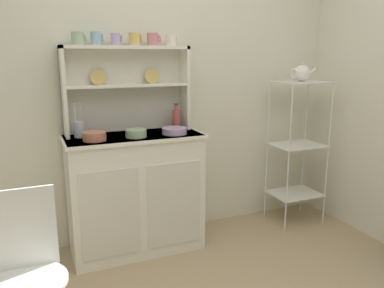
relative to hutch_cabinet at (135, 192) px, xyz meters
name	(u,v)px	position (x,y,z in m)	size (l,w,h in m)	color
wall_back	(148,81)	(0.20, 0.26, 0.80)	(3.84, 0.05, 2.50)	silver
hutch_cabinet	(135,192)	(0.00, 0.00, 0.00)	(0.98, 0.45, 0.88)	white
hutch_shelf_unit	(126,82)	(0.00, 0.16, 0.80)	(0.91, 0.18, 0.62)	silver
bakers_rack	(298,140)	(1.41, -0.05, 0.28)	(0.42, 0.33, 1.23)	silver
wire_chair	(25,263)	(-0.75, -0.89, 0.06)	(0.36, 0.36, 0.85)	white
cup_sage_0	(78,38)	(-0.33, 0.12, 1.10)	(0.10, 0.08, 0.09)	#9EB78E
cup_sky_1	(96,38)	(-0.21, 0.12, 1.10)	(0.08, 0.07, 0.09)	#8EB2D1
cup_lilac_2	(116,39)	(-0.07, 0.12, 1.10)	(0.08, 0.07, 0.08)	#B79ECC
cup_gold_3	(135,39)	(0.06, 0.12, 1.10)	(0.09, 0.08, 0.09)	#DBB760
cup_rose_4	(153,39)	(0.20, 0.12, 1.10)	(0.10, 0.08, 0.09)	#D17A84
cup_cream_5	(171,40)	(0.34, 0.12, 1.10)	(0.09, 0.08, 0.08)	silver
bowl_mixing_large	(94,136)	(-0.29, -0.07, 0.46)	(0.16, 0.16, 0.06)	#C67556
bowl_floral_medium	(136,133)	(0.00, -0.07, 0.46)	(0.15, 0.15, 0.06)	#9EB78E
bowl_cream_small	(174,131)	(0.29, -0.07, 0.45)	(0.18, 0.18, 0.05)	#B79ECC
jam_bottle	(176,119)	(0.36, 0.09, 0.51)	(0.06, 0.06, 0.20)	#B74C47
utensil_jar	(79,129)	(-0.36, 0.08, 0.49)	(0.08, 0.08, 0.24)	#B2B7C6
porcelain_teapot	(302,73)	(1.41, -0.05, 0.84)	(0.22, 0.13, 0.15)	white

